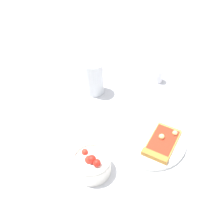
{
  "coord_description": "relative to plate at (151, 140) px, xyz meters",
  "views": [
    {
      "loc": [
        -0.16,
        -0.61,
        0.71
      ],
      "look_at": [
        -0.12,
        0.05,
        0.03
      ],
      "focal_mm": 44.06,
      "sensor_mm": 36.0,
      "label": 1
    }
  ],
  "objects": [
    {
      "name": "soda_glass",
      "position": [
        -0.18,
        0.26,
        0.06
      ],
      "size": [
        0.07,
        0.07,
        0.13
      ],
      "color": "silver",
      "rests_on": "ground_plane"
    },
    {
      "name": "pepper_shaker",
      "position": [
        0.08,
        0.3,
        0.03
      ],
      "size": [
        0.04,
        0.04,
        0.07
      ],
      "color": "silver",
      "rests_on": "ground_plane"
    },
    {
      "name": "pizza_slice_main",
      "position": [
        0.03,
        -0.03,
        0.01
      ],
      "size": [
        0.15,
        0.17,
        0.02
      ],
      "color": "gold",
      "rests_on": "plate"
    },
    {
      "name": "plate",
      "position": [
        0.0,
        0.0,
        0.0
      ],
      "size": [
        0.23,
        0.23,
        0.01
      ],
      "primitive_type": "cylinder",
      "color": "silver",
      "rests_on": "ground_plane"
    },
    {
      "name": "salad_bowl",
      "position": [
        -0.19,
        -0.1,
        0.03
      ],
      "size": [
        0.11,
        0.11,
        0.08
      ],
      "color": "white",
      "rests_on": "ground_plane"
    },
    {
      "name": "paper_napkin",
      "position": [
        -0.31,
        0.1,
        -0.01
      ],
      "size": [
        0.18,
        0.19,
        0.0
      ],
      "primitive_type": "cube",
      "rotation": [
        0.0,
        0.0,
        0.29
      ],
      "color": "silver",
      "rests_on": "ground_plane"
    },
    {
      "name": "ground_plane",
      "position": [
        -0.0,
        0.06,
        -0.01
      ],
      "size": [
        2.4,
        2.4,
        0.0
      ],
      "primitive_type": "plane",
      "color": "silver",
      "rests_on": "ground"
    }
  ]
}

